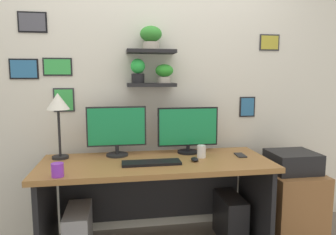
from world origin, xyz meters
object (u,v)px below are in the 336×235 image
at_px(desk, 156,184).
at_px(keyboard, 151,163).
at_px(monitor_right, 188,129).
at_px(drawer_cabinet, 290,205).
at_px(coffee_mug, 58,170).
at_px(cell_phone, 240,155).
at_px(printer, 292,162).
at_px(computer_tower_right, 230,218).
at_px(monitor_left, 117,130).
at_px(computer_tower_left, 79,235).
at_px(computer_mouse, 195,159).
at_px(desk_lamp, 58,106).
at_px(pen_cup, 201,151).

bearing_deg(desk, keyboard, -109.03).
height_order(monitor_right, drawer_cabinet, monitor_right).
bearing_deg(coffee_mug, cell_phone, 12.70).
relative_size(drawer_cabinet, printer, 1.57).
height_order(keyboard, printer, keyboard).
distance_m(cell_phone, computer_tower_right, 0.56).
height_order(monitor_right, keyboard, monitor_right).
height_order(monitor_left, keyboard, monitor_left).
xyz_separation_m(cell_phone, computer_tower_left, (-1.31, -0.07, -0.55)).
distance_m(computer_mouse, desk_lamp, 1.14).
xyz_separation_m(desk, desk_lamp, (-0.75, 0.14, 0.62)).
xyz_separation_m(drawer_cabinet, printer, (0.00, 0.00, 0.38)).
height_order(computer_mouse, desk_lamp, desk_lamp).
xyz_separation_m(computer_mouse, coffee_mug, (-0.98, -0.21, 0.03)).
height_order(pen_cup, printer, pen_cup).
bearing_deg(computer_mouse, desk_lamp, 166.12).
height_order(cell_phone, coffee_mug, coffee_mug).
bearing_deg(cell_phone, desk, -177.42).
bearing_deg(drawer_cabinet, printer, 90.00).
distance_m(computer_mouse, printer, 0.88).
bearing_deg(desk_lamp, keyboard, -21.79).
relative_size(desk, keyboard, 4.05).
bearing_deg(cell_phone, desk_lamp, 177.76).
xyz_separation_m(keyboard, pen_cup, (0.42, 0.12, 0.04)).
xyz_separation_m(drawer_cabinet, computer_tower_left, (-1.77, -0.06, -0.09)).
bearing_deg(computer_tower_right, monitor_left, 171.74).
bearing_deg(computer_mouse, coffee_mug, -167.65).
relative_size(desk, desk_lamp, 3.40).
xyz_separation_m(coffee_mug, printer, (1.85, 0.30, -0.11)).
relative_size(computer_mouse, computer_tower_right, 0.22).
height_order(keyboard, desk_lamp, desk_lamp).
height_order(monitor_right, computer_tower_right, monitor_right).
bearing_deg(desk_lamp, computer_tower_left, -57.59).
relative_size(desk, computer_tower_left, 4.32).
bearing_deg(computer_mouse, drawer_cabinet, 5.41).
distance_m(cell_phone, computer_tower_left, 1.42).
distance_m(pen_cup, computer_tower_right, 0.66).
relative_size(coffee_mug, computer_tower_left, 0.22).
bearing_deg(monitor_right, computer_tower_left, -164.50).
height_order(monitor_left, drawer_cabinet, monitor_left).
relative_size(monitor_right, drawer_cabinet, 0.87).
height_order(monitor_left, coffee_mug, monitor_left).
relative_size(monitor_right, cell_phone, 3.71).
xyz_separation_m(desk_lamp, coffee_mug, (0.06, -0.47, -0.37)).
bearing_deg(computer_tower_right, drawer_cabinet, -6.19).
xyz_separation_m(desk, monitor_left, (-0.30, 0.16, 0.42)).
distance_m(monitor_left, monitor_right, 0.60).
height_order(desk, computer_tower_left, desk).
xyz_separation_m(desk, printer, (1.17, -0.03, 0.14)).
distance_m(drawer_cabinet, computer_tower_right, 0.53).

